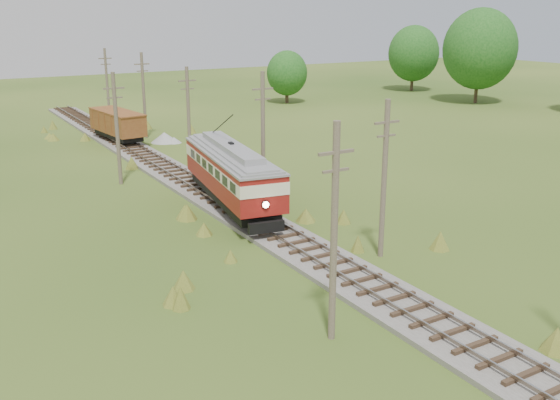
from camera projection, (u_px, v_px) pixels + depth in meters
railbed_main at (206, 192)px, 45.75m from camera, size 3.60×96.00×0.57m
streetcar at (232, 170)px, 41.34m from camera, size 5.11×13.37×6.04m
gondola at (118, 123)px, 62.98m from camera, size 3.64×8.55×2.76m
gravel_pile at (166, 138)px, 63.93m from camera, size 2.85×3.02×1.04m
utility_pole_r_2 at (384, 178)px, 32.95m from camera, size 1.60×0.30×8.60m
utility_pole_r_3 at (263, 135)px, 43.55m from camera, size 1.60×0.30×9.00m
utility_pole_r_4 at (189, 114)px, 54.25m from camera, size 1.60×0.30×8.40m
utility_pole_r_5 at (144, 95)px, 65.09m from camera, size 1.60×0.30×8.90m
utility_pole_r_6 at (107, 84)px, 75.73m from camera, size 1.60×0.30×8.70m
utility_pole_l_a at (334, 232)px, 24.29m from camera, size 1.60×0.30×9.00m
utility_pole_l_b at (117, 128)px, 47.27m from camera, size 1.60×0.30×8.60m
tree_right_4 at (480, 49)px, 89.64m from camera, size 10.50×10.50×13.53m
tree_right_5 at (414, 53)px, 104.25m from camera, size 8.40×8.40×10.82m
tree_mid_b at (287, 73)px, 90.47m from camera, size 5.88×5.88×7.57m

